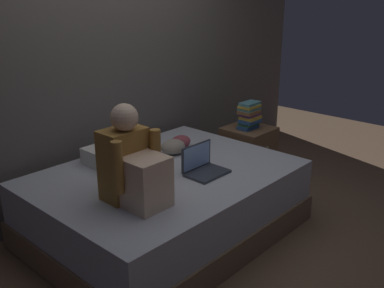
{
  "coord_description": "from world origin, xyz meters",
  "views": [
    {
      "loc": [
        -2.39,
        -1.98,
        1.86
      ],
      "look_at": [
        -0.11,
        0.1,
        0.79
      ],
      "focal_mm": 41.26,
      "sensor_mm": 36.0,
      "label": 1
    }
  ],
  "objects_px": {
    "laptop": "(203,166)",
    "book_stack": "(249,115)",
    "clothes_pile": "(176,145)",
    "bed": "(166,203)",
    "pillow": "(121,152)",
    "nightstand": "(248,154)",
    "person_sitting": "(133,166)"
  },
  "relations": [
    {
      "from": "bed",
      "to": "clothes_pile",
      "type": "relative_size",
      "value": 5.36
    },
    {
      "from": "pillow",
      "to": "book_stack",
      "type": "distance_m",
      "value": 1.39
    },
    {
      "from": "pillow",
      "to": "book_stack",
      "type": "height_order",
      "value": "book_stack"
    },
    {
      "from": "person_sitting",
      "to": "nightstand",
      "type": "bearing_deg",
      "value": 10.87
    },
    {
      "from": "laptop",
      "to": "book_stack",
      "type": "xyz_separation_m",
      "value": [
        1.1,
        0.36,
        0.11
      ]
    },
    {
      "from": "pillow",
      "to": "clothes_pile",
      "type": "distance_m",
      "value": 0.49
    },
    {
      "from": "person_sitting",
      "to": "pillow",
      "type": "height_order",
      "value": "person_sitting"
    },
    {
      "from": "nightstand",
      "to": "pillow",
      "type": "bearing_deg",
      "value": 167.13
    },
    {
      "from": "nightstand",
      "to": "clothes_pile",
      "type": "distance_m",
      "value": 0.98
    },
    {
      "from": "bed",
      "to": "pillow",
      "type": "height_order",
      "value": "pillow"
    },
    {
      "from": "clothes_pile",
      "to": "bed",
      "type": "bearing_deg",
      "value": -146.2
    },
    {
      "from": "nightstand",
      "to": "book_stack",
      "type": "distance_m",
      "value": 0.42
    },
    {
      "from": "laptop",
      "to": "pillow",
      "type": "bearing_deg",
      "value": 109.45
    },
    {
      "from": "person_sitting",
      "to": "pillow",
      "type": "bearing_deg",
      "value": 57.13
    },
    {
      "from": "nightstand",
      "to": "book_stack",
      "type": "height_order",
      "value": "book_stack"
    },
    {
      "from": "person_sitting",
      "to": "book_stack",
      "type": "distance_m",
      "value": 1.8
    },
    {
      "from": "nightstand",
      "to": "person_sitting",
      "type": "xyz_separation_m",
      "value": [
        -1.79,
        -0.34,
        0.5
      ]
    },
    {
      "from": "laptop",
      "to": "clothes_pile",
      "type": "xyz_separation_m",
      "value": [
        0.2,
        0.48,
        0.0
      ]
    },
    {
      "from": "nightstand",
      "to": "pillow",
      "type": "relative_size",
      "value": 1.01
    },
    {
      "from": "person_sitting",
      "to": "laptop",
      "type": "distance_m",
      "value": 0.69
    },
    {
      "from": "nightstand",
      "to": "laptop",
      "type": "bearing_deg",
      "value": -161.79
    },
    {
      "from": "bed",
      "to": "pillow",
      "type": "bearing_deg",
      "value": 98.37
    },
    {
      "from": "nightstand",
      "to": "book_stack",
      "type": "xyz_separation_m",
      "value": [
        -0.02,
        -0.01,
        0.42
      ]
    },
    {
      "from": "bed",
      "to": "book_stack",
      "type": "bearing_deg",
      "value": 5.58
    },
    {
      "from": "laptop",
      "to": "person_sitting",
      "type": "bearing_deg",
      "value": 177.73
    },
    {
      "from": "nightstand",
      "to": "person_sitting",
      "type": "relative_size",
      "value": 0.86
    },
    {
      "from": "pillow",
      "to": "clothes_pile",
      "type": "height_order",
      "value": "pillow"
    },
    {
      "from": "laptop",
      "to": "bed",
      "type": "bearing_deg",
      "value": 126.95
    },
    {
      "from": "nightstand",
      "to": "bed",
      "type": "bearing_deg",
      "value": -173.95
    },
    {
      "from": "book_stack",
      "to": "clothes_pile",
      "type": "height_order",
      "value": "book_stack"
    },
    {
      "from": "laptop",
      "to": "clothes_pile",
      "type": "distance_m",
      "value": 0.52
    },
    {
      "from": "clothes_pile",
      "to": "pillow",
      "type": "bearing_deg",
      "value": 155.94
    }
  ]
}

